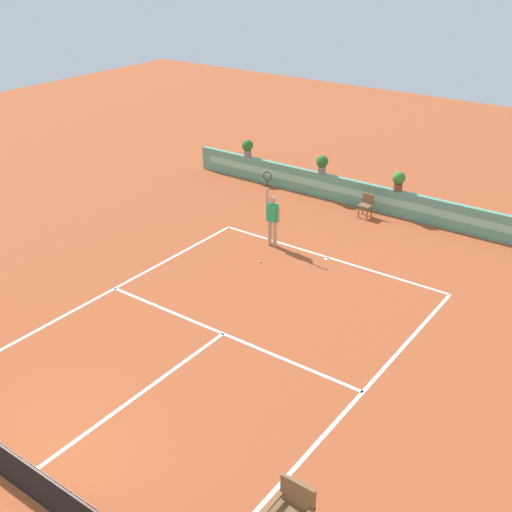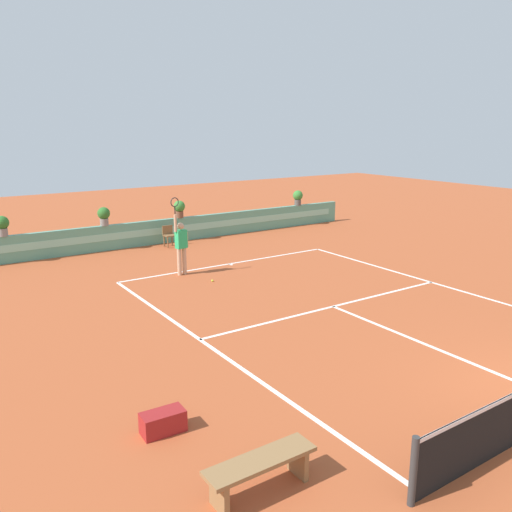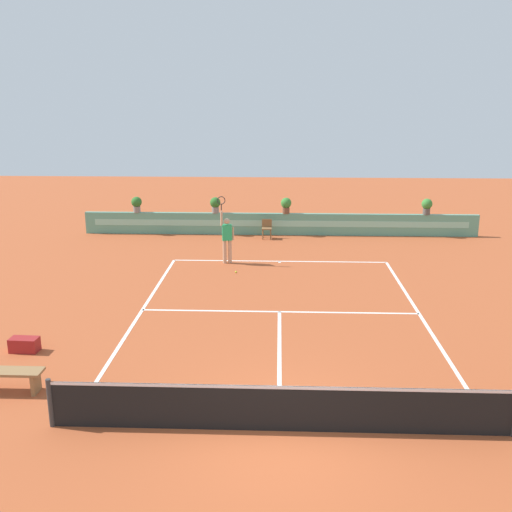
{
  "view_description": "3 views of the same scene",
  "coord_description": "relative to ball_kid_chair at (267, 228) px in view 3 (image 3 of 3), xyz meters",
  "views": [
    {
      "loc": [
        8.98,
        -4.54,
        9.42
      ],
      "look_at": [
        -0.8,
        8.99,
        1.0
      ],
      "focal_mm": 44.91,
      "sensor_mm": 36.0,
      "label": 1
    },
    {
      "loc": [
        -9.4,
        -3.8,
        4.83
      ],
      "look_at": [
        -0.8,
        8.99,
        1.0
      ],
      "focal_mm": 37.22,
      "sensor_mm": 36.0,
      "label": 2
    },
    {
      "loc": [
        -0.06,
        -9.94,
        6.21
      ],
      "look_at": [
        -0.8,
        8.99,
        1.0
      ],
      "focal_mm": 41.12,
      "sensor_mm": 36.0,
      "label": 3
    }
  ],
  "objects": [
    {
      "name": "gear_bag",
      "position": [
        -5.81,
        -12.29,
        -0.3
      ],
      "size": [
        0.72,
        0.39,
        0.36
      ],
      "primitive_type": "cube",
      "rotation": [
        0.0,
        0.0,
        -0.05
      ],
      "color": "maroon",
      "rests_on": "ground"
    },
    {
      "name": "potted_plant_left",
      "position": [
        -2.38,
        0.73,
        0.93
      ],
      "size": [
        0.48,
        0.48,
        0.72
      ],
      "color": "gray",
      "rests_on": "back_wall_barrier"
    },
    {
      "name": "bench_courtside",
      "position": [
        -5.32,
        -14.35,
        -0.1
      ],
      "size": [
        1.6,
        0.44,
        0.51
      ],
      "color": "olive",
      "rests_on": "ground"
    },
    {
      "name": "potted_plant_centre",
      "position": [
        0.86,
        0.73,
        0.93
      ],
      "size": [
        0.48,
        0.48,
        0.72
      ],
      "color": "brown",
      "rests_on": "back_wall_barrier"
    },
    {
      "name": "tennis_ball_near_baseline",
      "position": [
        -1.0,
        -5.36,
        -0.44
      ],
      "size": [
        0.07,
        0.07,
        0.07
      ],
      "primitive_type": "sphere",
      "color": "#CCE033",
      "rests_on": "ground"
    },
    {
      "name": "back_wall_barrier",
      "position": [
        0.58,
        0.73,
        0.02
      ],
      "size": [
        18.0,
        0.21,
        1.0
      ],
      "color": "#599E84",
      "rests_on": "ground"
    },
    {
      "name": "ball_kid_chair",
      "position": [
        0.0,
        0.0,
        0.0
      ],
      "size": [
        0.44,
        0.44,
        0.85
      ],
      "color": "brown",
      "rests_on": "ground"
    },
    {
      "name": "potted_plant_far_left",
      "position": [
        -6.01,
        0.73,
        0.93
      ],
      "size": [
        0.48,
        0.48,
        0.72
      ],
      "color": "gray",
      "rests_on": "back_wall_barrier"
    },
    {
      "name": "court_lines",
      "position": [
        0.58,
        -8.94,
        -0.47
      ],
      "size": [
        8.32,
        11.94,
        0.01
      ],
      "color": "white",
      "rests_on": "ground"
    },
    {
      "name": "potted_plant_far_right",
      "position": [
        7.2,
        0.73,
        0.93
      ],
      "size": [
        0.48,
        0.48,
        0.72
      ],
      "color": "#514C47",
      "rests_on": "back_wall_barrier"
    },
    {
      "name": "ground_plane",
      "position": [
        0.58,
        -9.66,
        -0.48
      ],
      "size": [
        60.0,
        60.0,
        0.0
      ],
      "primitive_type": "plane",
      "color": "#A84C28"
    },
    {
      "name": "net",
      "position": [
        0.58,
        -15.66,
        0.03
      ],
      "size": [
        8.92,
        0.1,
        1.0
      ],
      "color": "#333333",
      "rests_on": "ground"
    },
    {
      "name": "tennis_player",
      "position": [
        -1.43,
        -4.07,
        0.57
      ],
      "size": [
        0.62,
        0.27,
        2.58
      ],
      "color": "tan",
      "rests_on": "ground"
    }
  ]
}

